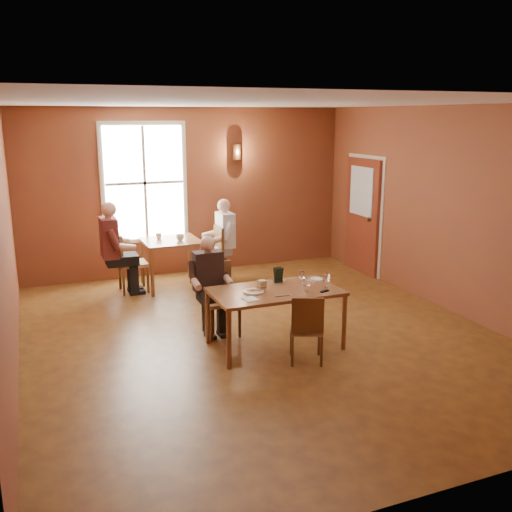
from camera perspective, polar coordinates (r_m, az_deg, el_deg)
name	(u,v)px	position (r m, az deg, el deg)	size (l,w,h in m)	color
ground	(262,336)	(7.65, 0.56, -7.99)	(6.00, 7.00, 0.01)	brown
wall_back	(188,192)	(10.51, -6.77, 6.40)	(6.00, 0.04, 3.00)	brown
wall_front	(449,310)	(4.31, 18.77, -5.15)	(6.00, 0.04, 3.00)	brown
wall_left	(5,245)	(6.70, -23.85, 1.06)	(0.04, 7.00, 3.00)	brown
wall_right	(452,211)	(8.80, 19.00, 4.31)	(0.04, 7.00, 3.00)	brown
ceiling	(262,103)	(7.10, 0.62, 15.09)	(6.00, 7.00, 0.04)	white
window	(145,183)	(10.25, -11.08, 7.19)	(1.36, 0.10, 1.96)	white
door	(362,216)	(10.66, 10.53, 3.93)	(0.12, 1.04, 2.10)	maroon
wall_sconce	(236,152)	(10.61, -1.97, 10.36)	(0.16, 0.16, 0.28)	brown
main_table	(275,318)	(7.20, 1.92, -6.25)	(1.59, 0.90, 0.75)	brown
chair_diner_main	(221,300)	(7.57, -3.55, -4.40)	(0.42, 0.42, 0.96)	#5A2F16
diner_main	(221,290)	(7.50, -3.49, -3.37)	(0.50, 0.50, 1.26)	black
chair_empty	(306,327)	(6.79, 5.06, -7.14)	(0.37, 0.37, 0.84)	#532916
plate_food	(253,291)	(6.98, -0.27, -3.52)	(0.26, 0.26, 0.03)	white
sandwich	(262,286)	(7.05, 0.60, -3.02)	(0.09, 0.09, 0.11)	tan
goblet_a	(302,277)	(7.33, 4.58, -2.11)	(0.07, 0.07, 0.18)	white
goblet_b	(326,280)	(7.21, 7.04, -2.41)	(0.08, 0.08, 0.19)	white
goblet_c	(307,285)	(7.02, 5.09, -2.86)	(0.07, 0.07, 0.18)	white
menu_stand	(278,275)	(7.37, 2.25, -1.91)	(0.12, 0.06, 0.20)	black
knife	(282,296)	(6.84, 2.63, -4.04)	(0.18, 0.01, 0.00)	white
napkin	(250,299)	(6.72, -0.59, -4.33)	(0.16, 0.16, 0.01)	white
side_plate	(316,279)	(7.55, 6.07, -2.32)	(0.18, 0.18, 0.01)	silver
sunglasses	(324,291)	(7.05, 6.86, -3.51)	(0.13, 0.04, 0.02)	black
second_table	(172,263)	(9.77, -8.43, -0.74)	(0.93, 0.93, 0.82)	brown
chair_diner_white	(208,255)	(9.91, -4.80, 0.09)	(0.44, 0.44, 0.99)	#522F1B
diner_white	(210,244)	(9.88, -4.66, 1.25)	(0.56, 0.56, 1.40)	white
chair_diner_maroon	(133,262)	(9.63, -12.21, -0.60)	(0.44, 0.44, 0.99)	#523113
diner_maroon	(130,248)	(9.56, -12.46, 0.80)	(0.59, 0.59, 1.48)	maroon
cup_a	(180,237)	(9.60, -7.61, 1.85)	(0.13, 0.13, 0.10)	white
cup_b	(159,236)	(9.77, -9.70, 1.97)	(0.10, 0.10, 0.10)	silver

